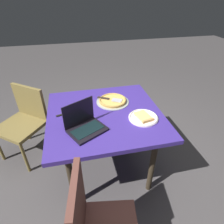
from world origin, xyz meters
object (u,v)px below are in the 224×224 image
at_px(pizza_plate, 143,117).
at_px(pizza_tray, 113,101).
at_px(dining_table, 105,120).
at_px(table_knife, 66,114).
at_px(chair_near, 25,119).
at_px(laptop, 84,124).

height_order(pizza_plate, pizza_tray, pizza_plate).
height_order(dining_table, pizza_plate, pizza_plate).
relative_size(table_knife, chair_near, 0.29).
bearing_deg(pizza_plate, table_knife, 161.39).
xyz_separation_m(dining_table, pizza_tray, (0.12, 0.18, 0.10)).
height_order(pizza_plate, table_knife, pizza_plate).
bearing_deg(chair_near, pizza_plate, -28.83).
xyz_separation_m(laptop, chair_near, (-0.65, 0.69, -0.33)).
relative_size(pizza_tray, chair_near, 0.40).
distance_m(laptop, pizza_plate, 0.54).
bearing_deg(laptop, dining_table, 44.19).
xyz_separation_m(pizza_tray, table_knife, (-0.48, -0.12, -0.01)).
relative_size(laptop, pizza_plate, 1.36).
distance_m(table_knife, chair_near, 0.72).
distance_m(dining_table, pizza_plate, 0.38).
height_order(pizza_plate, chair_near, chair_near).
height_order(pizza_tray, table_knife, pizza_tray).
bearing_deg(laptop, pizza_tray, 49.71).
bearing_deg(dining_table, laptop, -135.81).
relative_size(pizza_plate, pizza_tray, 0.79).
relative_size(laptop, pizza_tray, 1.08).
bearing_deg(chair_near, dining_table, -29.36).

